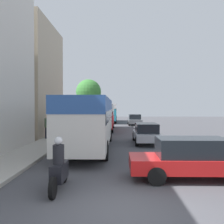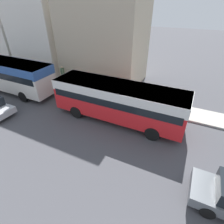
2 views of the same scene
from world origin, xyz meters
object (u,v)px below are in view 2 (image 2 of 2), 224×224
Objects in this scene: bus_following at (118,98)px; pedestrian_walking_away at (128,95)px; pedestrian_near_curb at (63,74)px; bus_lead at (4,71)px.

pedestrian_walking_away is (-2.52, -0.19, -0.93)m from bus_following.
pedestrian_near_curb is (-3.82, -8.38, -0.82)m from bus_following.
bus_following is 9.25m from pedestrian_near_curb.
pedestrian_near_curb is 1.12× the size of pedestrian_walking_away.
bus_lead reaches higher than pedestrian_near_curb.
bus_following is at bearing 90.24° from bus_lead.
bus_following is (-0.05, 12.34, -0.15)m from bus_lead.
bus_lead is at bearing -45.65° from pedestrian_near_curb.
bus_lead reaches higher than bus_following.
bus_following is 2.69m from pedestrian_walking_away.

